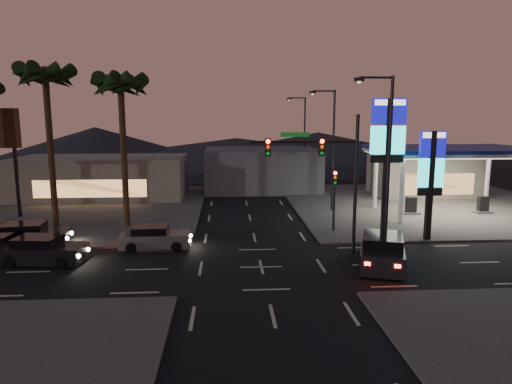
{
  "coord_description": "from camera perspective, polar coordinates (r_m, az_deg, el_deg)",
  "views": [
    {
      "loc": [
        -1.78,
        -23.1,
        7.89
      ],
      "look_at": [
        0.12,
        6.25,
        3.0
      ],
      "focal_mm": 32.0,
      "sensor_mm": 36.0,
      "label": 1
    }
  ],
  "objects": [
    {
      "name": "corner_lot_ne",
      "position": [
        43.66,
        20.4,
        -1.49
      ],
      "size": [
        24.0,
        24.0,
        0.12
      ],
      "primitive_type": "cube",
      "color": "#47443F",
      "rests_on": "ground"
    },
    {
      "name": "hill_right",
      "position": [
        84.95,
        7.73,
        5.72
      ],
      "size": [
        50.0,
        50.0,
        5.0
      ],
      "primitive_type": "cone",
      "color": "black",
      "rests_on": "ground"
    },
    {
      "name": "streetlight_near",
      "position": [
        25.67,
        15.87,
        4.22
      ],
      "size": [
        2.14,
        0.25,
        10.0
      ],
      "color": "black",
      "rests_on": "ground"
    },
    {
      "name": "corner_lot_nw",
      "position": [
        42.33,
        -23.27,
        -1.99
      ],
      "size": [
        24.0,
        24.0,
        0.12
      ],
      "primitive_type": "cube",
      "color": "#47443F",
      "rests_on": "ground"
    },
    {
      "name": "pylon_sign_short",
      "position": [
        30.59,
        21.04,
        2.74
      ],
      "size": [
        1.6,
        0.35,
        7.0
      ],
      "color": "black",
      "rests_on": "ground"
    },
    {
      "name": "suv_station",
      "position": [
        25.45,
        15.5,
        -7.08
      ],
      "size": [
        3.71,
        5.58,
        1.73
      ],
      "color": "black",
      "rests_on": "ground"
    },
    {
      "name": "streetlight_far",
      "position": [
        51.86,
        5.86,
        6.99
      ],
      "size": [
        2.14,
        0.25,
        10.0
      ],
      "color": "black",
      "rests_on": "ground"
    },
    {
      "name": "car_lane_b_front",
      "position": [
        28.36,
        -12.58,
        -5.6
      ],
      "size": [
        4.27,
        1.85,
        1.38
      ],
      "color": "#5C5C5E",
      "rests_on": "ground"
    },
    {
      "name": "convenience_store",
      "position": [
        48.69,
        20.31,
        1.91
      ],
      "size": [
        10.0,
        6.0,
        4.0
      ],
      "primitive_type": "cube",
      "color": "#726B5B",
      "rests_on": "ground"
    },
    {
      "name": "pylon_sign_tall",
      "position": [
        30.43,
        16.14,
        6.25
      ],
      "size": [
        2.2,
        0.35,
        9.0
      ],
      "color": "black",
      "rests_on": "ground"
    },
    {
      "name": "streetlight_mid",
      "position": [
        38.14,
        9.34,
        6.05
      ],
      "size": [
        2.14,
        0.25,
        10.0
      ],
      "color": "black",
      "rests_on": "ground"
    },
    {
      "name": "hill_center",
      "position": [
        83.33,
        -2.48,
        5.38
      ],
      "size": [
        60.0,
        60.0,
        4.0
      ],
      "primitive_type": "cone",
      "color": "black",
      "rests_on": "ground"
    },
    {
      "name": "ground",
      "position": [
        24.47,
        0.67,
        -9.37
      ],
      "size": [
        140.0,
        140.0,
        0.0
      ],
      "primitive_type": "plane",
      "color": "black",
      "rests_on": "ground"
    },
    {
      "name": "car_lane_a_front",
      "position": [
        27.48,
        -25.15,
        -6.68
      ],
      "size": [
        4.68,
        2.35,
        1.48
      ],
      "color": "black",
      "rests_on": "ground"
    },
    {
      "name": "hill_left",
      "position": [
        86.42,
        -19.38,
        5.67
      ],
      "size": [
        40.0,
        40.0,
        6.0
      ],
      "primitive_type": "cone",
      "color": "black",
      "rests_on": "ground"
    },
    {
      "name": "palm_a",
      "position": [
        33.42,
        -16.53,
        11.7
      ],
      "size": [
        4.41,
        4.41,
        10.86
      ],
      "color": "black",
      "rests_on": "ground"
    },
    {
      "name": "gas_station",
      "position": [
        39.44,
        23.18,
        4.6
      ],
      "size": [
        12.2,
        8.2,
        5.47
      ],
      "color": "silver",
      "rests_on": "ground"
    },
    {
      "name": "car_lane_b_mid",
      "position": [
        31.09,
        -26.48,
        -4.95
      ],
      "size": [
        4.74,
        2.32,
        1.5
      ],
      "color": "black",
      "rests_on": "ground"
    },
    {
      "name": "traffic_signal_mast",
      "position": [
        25.83,
        8.71,
        3.41
      ],
      "size": [
        6.1,
        0.39,
        8.0
      ],
      "color": "black",
      "rests_on": "ground"
    },
    {
      "name": "building_far_west",
      "position": [
        47.09,
        -18.72,
        1.76
      ],
      "size": [
        16.0,
        8.0,
        4.0
      ],
      "primitive_type": "cube",
      "color": "#726B5B",
      "rests_on": "ground"
    },
    {
      "name": "pedestal_signal",
      "position": [
        31.34,
        9.77,
        0.18
      ],
      "size": [
        0.32,
        0.39,
        4.3
      ],
      "color": "black",
      "rests_on": "ground"
    },
    {
      "name": "building_far_mid",
      "position": [
        49.57,
        0.69,
        2.85
      ],
      "size": [
        12.0,
        9.0,
        4.4
      ],
      "primitive_type": "cube",
      "color": "#4C4C51",
      "rests_on": "ground"
    },
    {
      "name": "palm_b",
      "position": [
        34.87,
        -24.79,
        12.01
      ],
      "size": [
        4.41,
        4.41,
        11.46
      ],
      "color": "black",
      "rests_on": "ground"
    }
  ]
}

